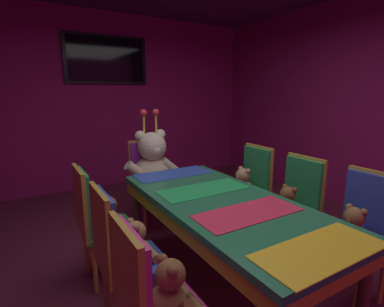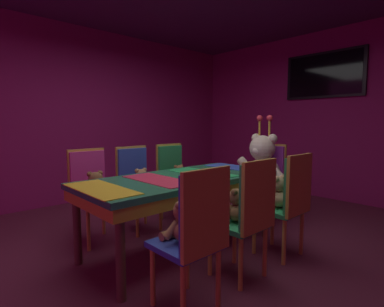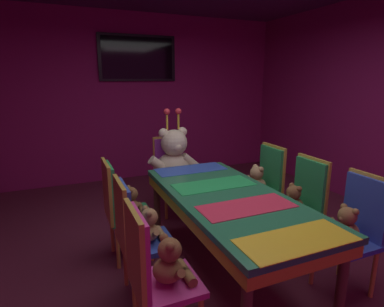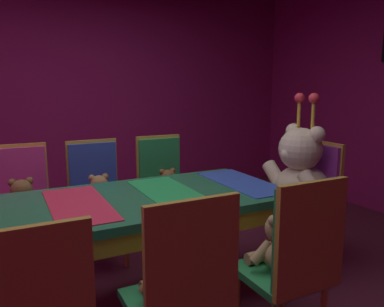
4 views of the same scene
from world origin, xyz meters
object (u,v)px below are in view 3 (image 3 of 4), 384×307
(chair_left_2, at_px, (116,201))
(chair_right_0, at_px, (359,221))
(chair_left_0, at_px, (148,267))
(teddy_left_0, at_px, (171,263))
(king_teddy_bear, at_px, (175,158))
(banquet_table, at_px, (228,204))
(wall_tv, at_px, (138,58))
(chair_right_2, at_px, (267,179))
(chair_right_1, at_px, (304,197))
(chair_left_1, at_px, (132,228))
(teddy_right_2, at_px, (256,181))
(teddy_left_1, at_px, (150,227))
(teddy_right_0, at_px, (346,226))
(throne_chair, at_px, (170,166))
(teddy_right_1, at_px, (293,201))
(teddy_left_2, at_px, (132,202))

(chair_left_2, height_order, chair_right_0, same)
(chair_left_0, xyz_separation_m, teddy_left_0, (0.15, 0.00, -0.01))
(chair_left_2, xyz_separation_m, king_teddy_bear, (0.87, 0.78, 0.15))
(banquet_table, xyz_separation_m, king_teddy_bear, (0.00, 1.37, 0.10))
(wall_tv, bearing_deg, chair_right_2, -71.34)
(chair_right_1, height_order, wall_tv, wall_tv)
(chair_left_1, relative_size, teddy_right_2, 3.00)
(banquet_table, bearing_deg, teddy_left_1, 179.87)
(chair_right_0, height_order, chair_right_1, same)
(chair_left_2, height_order, teddy_right_2, chair_left_2)
(teddy_right_0, bearing_deg, teddy_left_1, -23.08)
(teddy_right_0, height_order, throne_chair, throne_chair)
(teddy_left_0, relative_size, teddy_right_0, 1.05)
(teddy_left_0, height_order, chair_left_1, chair_left_1)
(chair_left_0, xyz_separation_m, chair_right_1, (1.71, 0.54, 0.00))
(teddy_left_0, relative_size, king_teddy_bear, 0.36)
(chair_right_2, bearing_deg, teddy_right_1, 76.54)
(chair_left_0, height_order, teddy_left_0, chair_left_0)
(banquet_table, bearing_deg, king_teddy_bear, 90.00)
(chair_left_0, bearing_deg, teddy_left_2, 82.61)
(teddy_left_0, relative_size, chair_right_0, 0.33)
(king_teddy_bear, bearing_deg, banquet_table, -0.00)
(banquet_table, relative_size, wall_tv, 1.57)
(chair_right_2, height_order, teddy_right_2, chair_right_2)
(chair_left_1, distance_m, chair_right_0, 1.82)
(teddy_right_1, relative_size, king_teddy_bear, 0.33)
(chair_left_2, bearing_deg, teddy_right_2, 0.41)
(chair_left_1, height_order, king_teddy_bear, king_teddy_bear)
(teddy_left_0, height_order, chair_right_0, chair_right_0)
(chair_left_0, height_order, wall_tv, wall_tv)
(chair_right_2, bearing_deg, chair_right_1, 89.65)
(banquet_table, xyz_separation_m, chair_right_2, (0.85, 0.60, -0.06))
(teddy_left_0, relative_size, teddy_right_1, 1.09)
(teddy_left_1, relative_size, teddy_right_0, 0.97)
(chair_left_0, bearing_deg, teddy_right_2, 36.28)
(chair_left_1, xyz_separation_m, teddy_left_2, (0.13, 0.59, -0.02))
(teddy_left_0, height_order, throne_chair, throne_chair)
(teddy_left_2, bearing_deg, chair_right_2, 0.41)
(king_teddy_bear, bearing_deg, teddy_left_2, -42.79)
(chair_left_0, distance_m, teddy_right_0, 1.59)
(teddy_left_2, bearing_deg, throne_chair, 52.76)
(chair_left_2, distance_m, wall_tv, 3.03)
(teddy_left_1, height_order, teddy_right_0, teddy_right_0)
(teddy_right_2, distance_m, king_teddy_bear, 1.05)
(teddy_right_2, bearing_deg, teddy_left_1, 23.15)
(teddy_right_1, bearing_deg, king_teddy_bear, -63.26)
(teddy_left_0, xyz_separation_m, teddy_right_0, (1.44, -0.06, -0.01))
(banquet_table, bearing_deg, teddy_right_1, -0.98)
(banquet_table, relative_size, teddy_right_0, 6.57)
(chair_right_2, bearing_deg, throne_chair, -48.05)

